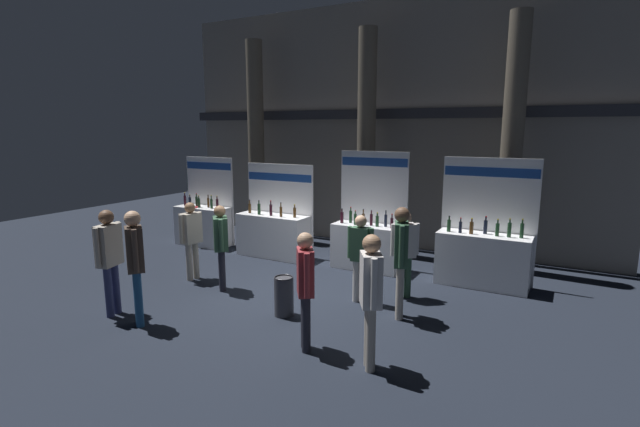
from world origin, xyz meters
name	(u,v)px	position (x,y,z in m)	size (l,w,h in m)	color
ground_plane	(291,292)	(0.00, 0.00, 0.00)	(24.00, 24.00, 0.00)	black
hall_colonnade	(378,129)	(0.00, 4.28, 3.05)	(11.72, 1.27, 6.20)	gray
exhibitor_booth_0	(204,222)	(-3.97, 1.97, 0.61)	(1.54, 0.73, 2.31)	white
exhibitor_booth_1	(274,232)	(-1.71, 1.94, 0.59)	(1.85, 0.66, 2.21)	white
exhibitor_booth_2	(368,241)	(0.67, 2.12, 0.62)	(1.58, 0.66, 2.56)	white
exhibitor_booth_3	(483,254)	(3.11, 2.14, 0.63)	(1.82, 0.66, 2.50)	white
trash_bin	(284,296)	(0.50, -1.00, 0.33)	(0.32, 0.32, 0.67)	#38383D
visitor_0	(401,252)	(2.21, -0.17, 1.11)	(0.34, 0.54, 1.84)	#ADA393
visitor_1	(360,253)	(1.36, 0.16, 0.91)	(0.48, 0.23, 1.58)	silver
visitor_2	(405,247)	(1.97, 0.75, 0.95)	(0.44, 0.42, 1.60)	#33563D
visitor_3	(371,290)	(2.42, -1.92, 1.07)	(0.40, 0.46, 1.78)	#ADA393
visitor_4	(109,253)	(-1.98, -2.35, 1.07)	(0.32, 0.58, 1.78)	navy
visitor_5	(135,258)	(-1.28, -2.42, 1.09)	(0.40, 0.38, 1.83)	navy
visitor_6	(305,282)	(1.44, -1.87, 0.99)	(0.38, 0.44, 1.68)	#23232D
visitor_7	(191,234)	(-2.16, -0.33, 0.95)	(0.30, 0.55, 1.60)	#ADA393
visitor_8	(221,240)	(-1.22, -0.52, 0.99)	(0.46, 0.47, 1.64)	#23232D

